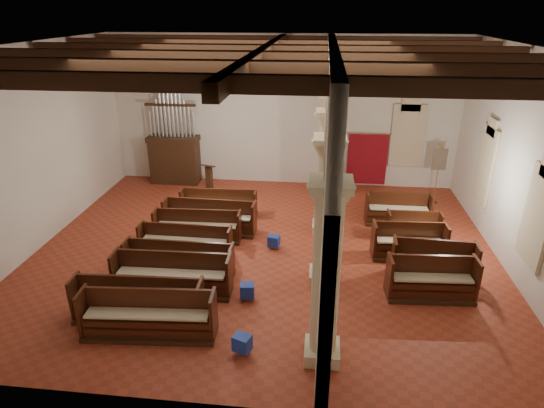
{
  "coord_description": "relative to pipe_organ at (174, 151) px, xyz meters",
  "views": [
    {
      "loc": [
        1.58,
        -12.21,
        6.95
      ],
      "look_at": [
        0.17,
        0.5,
        1.35
      ],
      "focal_mm": 30.0,
      "sensor_mm": 36.0,
      "label": 1
    }
  ],
  "objects": [
    {
      "name": "floor",
      "position": [
        4.5,
        -5.5,
        -1.37
      ],
      "size": [
        14.0,
        14.0,
        0.0
      ],
      "primitive_type": "plane",
      "color": "maroon",
      "rests_on": "ground"
    },
    {
      "name": "ceiling",
      "position": [
        4.5,
        -5.5,
        4.63
      ],
      "size": [
        14.0,
        14.0,
        0.0
      ],
      "primitive_type": "plane",
      "rotation": [
        3.14,
        0.0,
        0.0
      ],
      "color": "black",
      "rests_on": "wall_back"
    },
    {
      "name": "wall_back",
      "position": [
        4.5,
        0.5,
        1.63
      ],
      "size": [
        14.0,
        0.02,
        6.0
      ],
      "primitive_type": "cube",
      "color": "silver",
      "rests_on": "floor"
    },
    {
      "name": "wall_front",
      "position": [
        4.5,
        -11.5,
        1.63
      ],
      "size": [
        14.0,
        0.02,
        6.0
      ],
      "primitive_type": "cube",
      "color": "silver",
      "rests_on": "floor"
    },
    {
      "name": "wall_left",
      "position": [
        -2.5,
        -5.5,
        1.63
      ],
      "size": [
        0.02,
        12.0,
        6.0
      ],
      "primitive_type": "cube",
      "color": "silver",
      "rests_on": "floor"
    },
    {
      "name": "wall_right",
      "position": [
        11.5,
        -5.5,
        1.63
      ],
      "size": [
        0.02,
        12.0,
        6.0
      ],
      "primitive_type": "cube",
      "color": "silver",
      "rests_on": "floor"
    },
    {
      "name": "ceiling_beams",
      "position": [
        4.5,
        -5.5,
        4.45
      ],
      "size": [
        13.8,
        11.8,
        0.3
      ],
      "primitive_type": null,
      "color": "#371D11",
      "rests_on": "wall_back"
    },
    {
      "name": "arcade",
      "position": [
        6.3,
        -5.5,
        2.19
      ],
      "size": [
        0.9,
        11.9,
        6.0
      ],
      "color": "beige",
      "rests_on": "floor"
    },
    {
      "name": "window_right_a",
      "position": [
        11.48,
        -7.0,
        0.83
      ],
      "size": [
        0.03,
        1.0,
        2.2
      ],
      "primitive_type": "cube",
      "color": "#35775A",
      "rests_on": "wall_right"
    },
    {
      "name": "window_right_b",
      "position": [
        11.48,
        -3.0,
        0.83
      ],
      "size": [
        0.03,
        1.0,
        2.2
      ],
      "primitive_type": "cube",
      "color": "#35775A",
      "rests_on": "wall_right"
    },
    {
      "name": "window_back",
      "position": [
        9.5,
        0.48,
        0.83
      ],
      "size": [
        1.0,
        0.03,
        2.2
      ],
      "primitive_type": "cube",
      "color": "#35775A",
      "rests_on": "wall_back"
    },
    {
      "name": "pipe_organ",
      "position": [
        0.0,
        0.0,
        0.0
      ],
      "size": [
        2.1,
        0.85,
        4.4
      ],
      "color": "#371D11",
      "rests_on": "floor"
    },
    {
      "name": "lectern",
      "position": [
        1.69,
        -1.01,
        -0.85
      ],
      "size": [
        0.59,
        0.62,
        1.25
      ],
      "rotation": [
        0.0,
        0.0,
        -0.29
      ],
      "color": "#3C2813",
      "rests_on": "floor"
    },
    {
      "name": "dossal_curtain",
      "position": [
        8.0,
        0.42,
        -0.21
      ],
      "size": [
        1.8,
        0.07,
        2.17
      ],
      "color": "maroon",
      "rests_on": "floor"
    },
    {
      "name": "processional_banner",
      "position": [
        10.49,
        -1.06,
        -0.58
      ],
      "size": [
        0.53,
        0.67,
        2.31
      ],
      "rotation": [
        0.0,
        0.0,
        0.1
      ],
      "color": "#371D11",
      "rests_on": "floor"
    },
    {
      "name": "hymnal_box_a",
      "position": [
        4.58,
        -10.07,
        -1.09
      ],
      "size": [
        0.45,
        0.41,
        0.37
      ],
      "primitive_type": "cube",
      "rotation": [
        0.0,
        0.0,
        -0.38
      ],
      "color": "navy",
      "rests_on": "floor"
    },
    {
      "name": "hymnal_box_b",
      "position": [
        4.38,
        -8.1,
        -1.09
      ],
      "size": [
        0.39,
        0.33,
        0.36
      ],
      "primitive_type": "cube",
      "rotation": [
        0.0,
        0.0,
        0.12
      ],
      "color": "navy",
      "rests_on": "floor"
    },
    {
      "name": "hymnal_box_c",
      "position": [
        4.77,
        -5.37,
        -1.1
      ],
      "size": [
        0.38,
        0.34,
        0.34
      ],
      "primitive_type": "cube",
      "rotation": [
        0.0,
        0.0,
        -0.2
      ],
      "color": "#151994",
      "rests_on": "floor"
    },
    {
      "name": "tube_heater_a",
      "position": [
        3.07,
        -9.62,
        -1.21
      ],
      "size": [
        1.04,
        0.38,
        0.11
      ],
      "primitive_type": "cylinder",
      "rotation": [
        0.0,
        1.57,
        0.27
      ],
      "color": "white",
      "rests_on": "floor"
    },
    {
      "name": "tube_heater_b",
      "position": [
        1.53,
        -8.98,
        -1.21
      ],
      "size": [
        1.08,
        0.16,
        0.11
      ],
      "primitive_type": "cylinder",
      "rotation": [
        0.0,
        1.57,
        -0.04
      ],
      "color": "silver",
      "rests_on": "floor"
    },
    {
      "name": "nave_pew_0",
      "position": [
        2.37,
        -9.68,
        -1.0
      ],
      "size": [
        3.08,
        0.96,
        1.13
      ],
      "rotation": [
        0.0,
        0.0,
        0.07
      ],
      "color": "#371D11",
      "rests_on": "floor"
    },
    {
      "name": "nave_pew_1",
      "position": [
        1.92,
        -9.16,
        -1.01
      ],
      "size": [
        3.13,
        0.85,
        1.09
      ],
      "rotation": [
        0.0,
        0.0,
        0.04
      ],
      "color": "#371D11",
      "rests_on": "floor"
    },
    {
      "name": "nave_pew_2",
      "position": [
        2.38,
        -7.98,
        -1.0
      ],
      "size": [
        3.09,
        0.82,
        1.12
      ],
      "rotation": [
        0.0,
        0.0,
        0.03
      ],
      "color": "#371D11",
      "rests_on": "floor"
    },
    {
      "name": "nave_pew_3",
      "position": [
        2.31,
        -7.15,
        -1.04
      ],
      "size": [
        3.06,
        0.69,
        0.99
      ],
      "rotation": [
        0.0,
        0.0,
        -0.01
      ],
      "color": "#371D11",
      "rests_on": "floor"
    },
    {
      "name": "nave_pew_4",
      "position": [
        2.15,
        -6.0,
        -1.06
      ],
      "size": [
        2.82,
        0.66,
        0.95
      ],
      "rotation": [
        0.0,
        0.0,
        -0.01
      ],
      "color": "#371D11",
      "rests_on": "floor"
    },
    {
      "name": "nave_pew_5",
      "position": [
        2.27,
        -5.03,
        -1.04
      ],
      "size": [
        2.8,
        0.76,
        1.0
      ],
      "rotation": [
        0.0,
        0.0,
        0.03
      ],
      "color": "#371D11",
      "rests_on": "floor"
    },
    {
      "name": "nave_pew_6",
      "position": [
        2.53,
        -4.44,
        -1.01
      ],
      "size": [
        3.07,
        0.83,
        1.11
      ],
      "rotation": [
        0.0,
        0.0,
        -0.03
      ],
      "color": "#371D11",
      "rests_on": "floor"
    },
    {
      "name": "nave_pew_7",
      "position": [
        2.54,
        -3.13,
        -1.05
      ],
      "size": [
        2.73,
        0.71,
        0.96
      ],
      "rotation": [
        0.0,
        0.0,
        0.03
      ],
      "color": "#371D11",
      "rests_on": "floor"
    },
    {
      "name": "aisle_pew_0",
      "position": [
        9.04,
        -7.47,
        -0.99
      ],
      "size": [
        2.26,
        0.89,
        1.13
      ],
      "rotation": [
        0.0,
        0.0,
        0.06
      ],
      "color": "#371D11",
      "rests_on": "floor"
    },
    {
      "name": "aisle_pew_1",
      "position": [
        9.3,
        -6.54,
        -1.0
      ],
      "size": [
        2.25,
        0.86,
        1.11
      ],
      "rotation": [
        0.0,
        0.0,
        -0.05
      ],
      "color": "#371D11",
      "rests_on": "floor"
    },
    {
      "name": "aisle_pew_2",
      "position": [
        8.81,
        -5.46,
        -1.0
      ],
      "size": [
        2.18,
        0.84,
        1.1
      ],
      "rotation": [
        0.0,
        0.0,
        0.05
      ],
      "color": "#371D11",
      "rests_on": "floor"
    },
    {
      "name": "aisle_pew_3",
      "position": [
        9.15,
        -4.31,
        -1.05
      ],
      "size": [
        1.71,
        0.69,
        0.96
      ],
      "rotation": [
        0.0,
        0.0,
        0.03
      ],
      "color": "#371D11",
      "rests_on": "floor"
    },
    {
      "name": "aisle_pew_4",
      "position": [
        8.82,
        -3.13,
        -1.0
      ],
      "size": [
        2.2,
        0.75,
        1.11
      ],
      "rotation": [
        0.0,
        0.0,
        0.0
      ],
      "color": "#371D11",
      "rests_on": "floor"
    }
  ]
}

